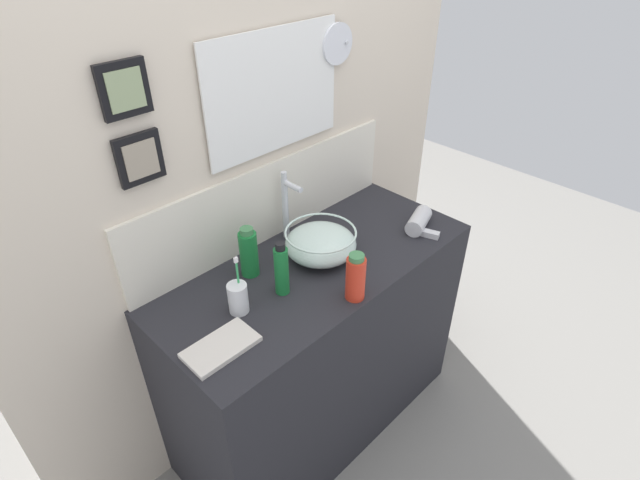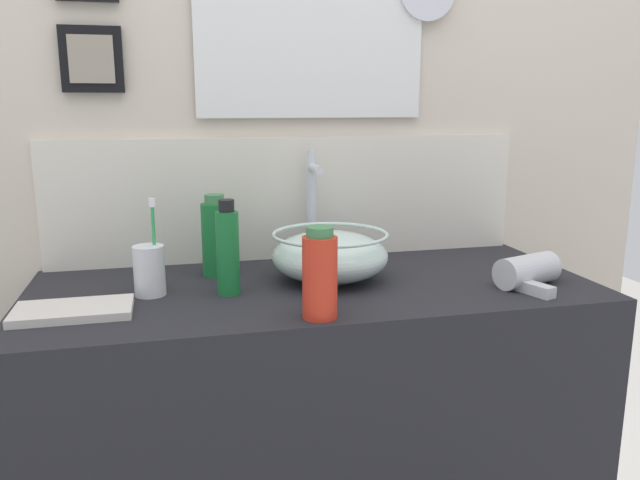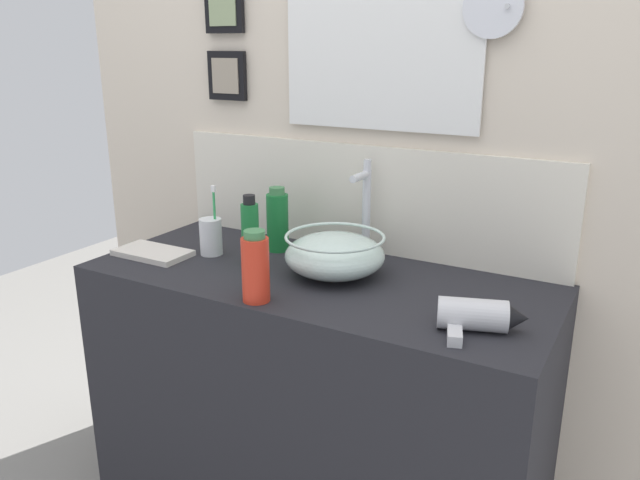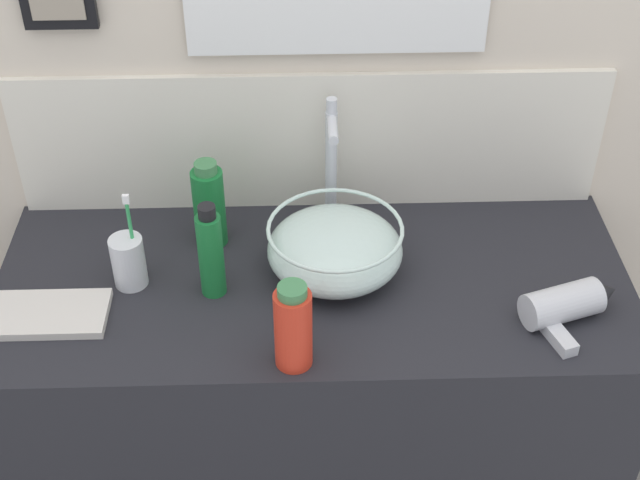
{
  "view_description": "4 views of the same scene",
  "coord_description": "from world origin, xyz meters",
  "px_view_note": "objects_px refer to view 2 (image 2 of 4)",
  "views": [
    {
      "loc": [
        -1.01,
        -1.02,
        1.99
      ],
      "look_at": [
        0.01,
        0.0,
        0.99
      ],
      "focal_mm": 28.0,
      "sensor_mm": 36.0,
      "label": 1
    },
    {
      "loc": [
        -0.3,
        -1.29,
        1.28
      ],
      "look_at": [
        0.01,
        0.0,
        0.99
      ],
      "focal_mm": 35.0,
      "sensor_mm": 36.0,
      "label": 2
    },
    {
      "loc": [
        0.76,
        -1.33,
        1.47
      ],
      "look_at": [
        0.01,
        0.0,
        0.99
      ],
      "focal_mm": 35.0,
      "sensor_mm": 36.0,
      "label": 3
    },
    {
      "loc": [
        -0.03,
        -1.3,
        2.02
      ],
      "look_at": [
        0.01,
        0.0,
        0.99
      ],
      "focal_mm": 50.0,
      "sensor_mm": 36.0,
      "label": 4
    }
  ],
  "objects_px": {
    "glass_bowl_sink": "(330,255)",
    "hair_drier": "(532,271)",
    "spray_bottle": "(228,250)",
    "lotion_bottle": "(320,275)",
    "faucet": "(312,200)",
    "hand_towel": "(73,311)",
    "soap_dispenser": "(216,237)",
    "toothbrush_cup": "(149,270)"
  },
  "relations": [
    {
      "from": "glass_bowl_sink",
      "to": "hair_drier",
      "type": "xyz_separation_m",
      "value": [
        0.42,
        -0.14,
        -0.03
      ]
    },
    {
      "from": "spray_bottle",
      "to": "lotion_bottle",
      "type": "distance_m",
      "value": 0.24
    },
    {
      "from": "faucet",
      "to": "hand_towel",
      "type": "bearing_deg",
      "value": -151.18
    },
    {
      "from": "glass_bowl_sink",
      "to": "lotion_bottle",
      "type": "height_order",
      "value": "lotion_bottle"
    },
    {
      "from": "hair_drier",
      "to": "hand_towel",
      "type": "relative_size",
      "value": 0.91
    },
    {
      "from": "soap_dispenser",
      "to": "lotion_bottle",
      "type": "bearing_deg",
      "value": -64.61
    },
    {
      "from": "glass_bowl_sink",
      "to": "hand_towel",
      "type": "xyz_separation_m",
      "value": [
        -0.53,
        -0.11,
        -0.05
      ]
    },
    {
      "from": "glass_bowl_sink",
      "to": "spray_bottle",
      "type": "relative_size",
      "value": 1.31
    },
    {
      "from": "faucet",
      "to": "toothbrush_cup",
      "type": "height_order",
      "value": "faucet"
    },
    {
      "from": "faucet",
      "to": "spray_bottle",
      "type": "distance_m",
      "value": 0.33
    },
    {
      "from": "glass_bowl_sink",
      "to": "faucet",
      "type": "xyz_separation_m",
      "value": [
        0.0,
        0.18,
        0.1
      ]
    },
    {
      "from": "hair_drier",
      "to": "lotion_bottle",
      "type": "distance_m",
      "value": 0.51
    },
    {
      "from": "glass_bowl_sink",
      "to": "toothbrush_cup",
      "type": "distance_m",
      "value": 0.39
    },
    {
      "from": "hand_towel",
      "to": "toothbrush_cup",
      "type": "bearing_deg",
      "value": 33.65
    },
    {
      "from": "soap_dispenser",
      "to": "hand_towel",
      "type": "height_order",
      "value": "soap_dispenser"
    },
    {
      "from": "glass_bowl_sink",
      "to": "hand_towel",
      "type": "bearing_deg",
      "value": -167.92
    },
    {
      "from": "hair_drier",
      "to": "spray_bottle",
      "type": "bearing_deg",
      "value": 171.75
    },
    {
      "from": "lotion_bottle",
      "to": "hand_towel",
      "type": "bearing_deg",
      "value": 164.39
    },
    {
      "from": "spray_bottle",
      "to": "hair_drier",
      "type": "bearing_deg",
      "value": -8.25
    },
    {
      "from": "glass_bowl_sink",
      "to": "toothbrush_cup",
      "type": "height_order",
      "value": "toothbrush_cup"
    },
    {
      "from": "glass_bowl_sink",
      "to": "hand_towel",
      "type": "distance_m",
      "value": 0.55
    },
    {
      "from": "lotion_bottle",
      "to": "hand_towel",
      "type": "height_order",
      "value": "lotion_bottle"
    },
    {
      "from": "glass_bowl_sink",
      "to": "spray_bottle",
      "type": "bearing_deg",
      "value": -167.97
    },
    {
      "from": "glass_bowl_sink",
      "to": "soap_dispenser",
      "type": "relative_size",
      "value": 1.38
    },
    {
      "from": "glass_bowl_sink",
      "to": "soap_dispenser",
      "type": "bearing_deg",
      "value": 156.83
    },
    {
      "from": "faucet",
      "to": "hair_drier",
      "type": "bearing_deg",
      "value": -37.48
    },
    {
      "from": "spray_bottle",
      "to": "glass_bowl_sink",
      "type": "bearing_deg",
      "value": 12.03
    },
    {
      "from": "faucet",
      "to": "soap_dispenser",
      "type": "relative_size",
      "value": 1.47
    },
    {
      "from": "faucet",
      "to": "hand_towel",
      "type": "relative_size",
      "value": 1.29
    },
    {
      "from": "lotion_bottle",
      "to": "spray_bottle",
      "type": "bearing_deg",
      "value": 128.29
    },
    {
      "from": "glass_bowl_sink",
      "to": "hair_drier",
      "type": "relative_size",
      "value": 1.32
    },
    {
      "from": "toothbrush_cup",
      "to": "spray_bottle",
      "type": "distance_m",
      "value": 0.17
    },
    {
      "from": "spray_bottle",
      "to": "lotion_bottle",
      "type": "xyz_separation_m",
      "value": [
        0.15,
        -0.19,
        -0.01
      ]
    },
    {
      "from": "lotion_bottle",
      "to": "hair_drier",
      "type": "bearing_deg",
      "value": 10.77
    },
    {
      "from": "soap_dispenser",
      "to": "spray_bottle",
      "type": "bearing_deg",
      "value": -85.06
    },
    {
      "from": "toothbrush_cup",
      "to": "hand_towel",
      "type": "relative_size",
      "value": 0.94
    },
    {
      "from": "toothbrush_cup",
      "to": "lotion_bottle",
      "type": "height_order",
      "value": "toothbrush_cup"
    },
    {
      "from": "faucet",
      "to": "soap_dispenser",
      "type": "distance_m",
      "value": 0.27
    },
    {
      "from": "glass_bowl_sink",
      "to": "toothbrush_cup",
      "type": "bearing_deg",
      "value": -176.98
    },
    {
      "from": "glass_bowl_sink",
      "to": "lotion_bottle",
      "type": "bearing_deg",
      "value": -108.83
    },
    {
      "from": "faucet",
      "to": "spray_bottle",
      "type": "bearing_deg",
      "value": -135.47
    },
    {
      "from": "faucet",
      "to": "soap_dispenser",
      "type": "height_order",
      "value": "faucet"
    }
  ]
}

